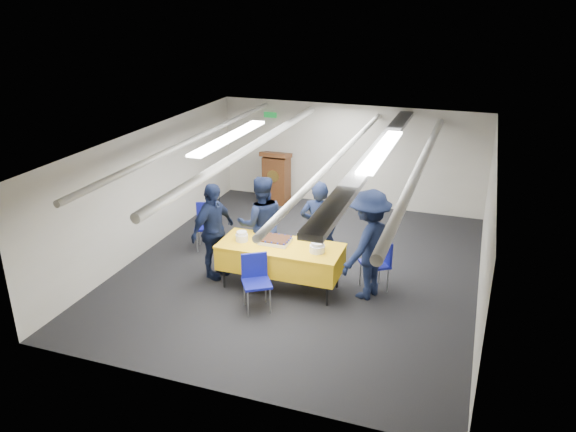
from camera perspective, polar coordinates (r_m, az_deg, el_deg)
The scene contains 14 objects.
ground at distance 10.02m, azimuth 1.35°, elevation -5.31°, with size 7.00×7.00×0.00m, color black.
room_shell at distance 9.69m, azimuth 2.72°, elevation 5.25°, with size 6.00×7.00×2.30m.
serving_table at distance 9.14m, azimuth -0.76°, elevation -4.18°, with size 2.01×0.85×0.77m.
sheet_cake at distance 9.13m, azimuth -1.29°, elevation -2.47°, with size 0.49×0.38×0.09m.
plate_stack_left at distance 9.21m, azimuth -4.72°, elevation -2.10°, with size 0.20×0.20×0.16m.
plate_stack_right at distance 8.80m, azimuth 3.00°, elevation -3.22°, with size 0.24×0.24×0.16m.
podium at distance 12.94m, azimuth -1.18°, elevation 3.98°, with size 0.62×0.53×1.25m.
chair_near at distance 8.62m, azimuth -3.31°, elevation -6.11°, with size 0.58×0.58×0.87m.
chair_right at distance 9.26m, azimuth 9.31°, elevation -4.33°, with size 0.58×0.58×0.87m.
chair_left at distance 10.75m, azimuth -8.25°, elevation -0.49°, with size 0.54×0.54×0.87m.
sailor_a at distance 9.51m, azimuth 3.07°, elevation -1.27°, with size 0.62×0.40×1.69m, color black.
sailor_b at distance 9.67m, azimuth -2.75°, elevation -0.80°, with size 0.83×0.65×1.71m, color black.
sailor_c at distance 9.50m, azimuth -7.63°, elevation -1.52°, with size 0.98×0.41×1.67m, color black.
sailor_d at distance 8.86m, azimuth 8.18°, elevation -2.90°, with size 1.16×0.66×1.79m, color black.
Camera 1 is at (2.74, -8.50, 4.54)m, focal length 35.00 mm.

